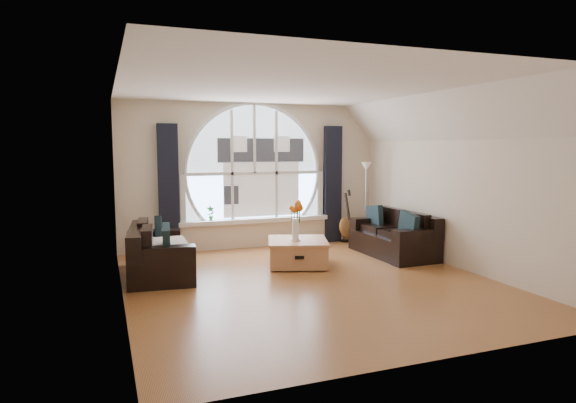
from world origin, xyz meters
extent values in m
cube|color=brown|center=(0.00, 0.00, 0.00)|extent=(5.00, 5.50, 0.01)
cube|color=silver|center=(0.00, 0.00, 2.70)|extent=(5.00, 5.50, 0.01)
cube|color=beige|center=(0.00, 2.75, 1.35)|extent=(5.00, 0.01, 2.70)
cube|color=beige|center=(0.00, -2.75, 1.35)|extent=(5.00, 0.01, 2.70)
cube|color=beige|center=(-2.50, 0.00, 1.35)|extent=(0.01, 5.50, 2.70)
cube|color=beige|center=(2.50, 0.00, 1.35)|extent=(0.01, 5.50, 2.70)
cube|color=silver|center=(2.20, 0.00, 2.35)|extent=(0.92, 5.50, 0.72)
cube|color=silver|center=(0.00, 2.72, 1.62)|extent=(2.60, 0.06, 2.15)
cube|color=white|center=(0.00, 2.65, 0.51)|extent=(2.90, 0.22, 0.08)
cube|color=white|center=(0.00, 2.69, 1.62)|extent=(2.76, 0.08, 2.15)
cube|color=silver|center=(0.15, 2.71, 1.50)|extent=(1.70, 0.02, 1.50)
cube|color=black|center=(-1.60, 2.63, 1.15)|extent=(0.35, 0.12, 2.30)
cube|color=black|center=(1.60, 2.63, 1.15)|extent=(0.35, 0.12, 2.30)
cube|color=black|center=(-1.94, 1.14, 0.40)|extent=(1.01, 1.73, 0.73)
cube|color=black|center=(2.03, 1.09, 0.40)|extent=(0.87, 1.69, 0.74)
cube|color=tan|center=(0.20, 1.00, 0.23)|extent=(1.17, 1.17, 0.46)
cube|color=silver|center=(-1.86, 0.89, 0.50)|extent=(0.56, 0.56, 0.10)
cube|color=white|center=(0.15, 0.96, 0.81)|extent=(0.24, 0.24, 0.70)
cube|color=#B2B2B2|center=(2.08, 2.15, 0.80)|extent=(0.24, 0.24, 1.60)
cube|color=#955F25|center=(1.81, 2.44, 0.53)|extent=(0.42, 0.35, 1.06)
imported|color=#1E6023|center=(-0.86, 2.65, 0.69)|extent=(0.15, 0.11, 0.27)
camera|label=1|loc=(-2.69, -6.24, 1.90)|focal=30.86mm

